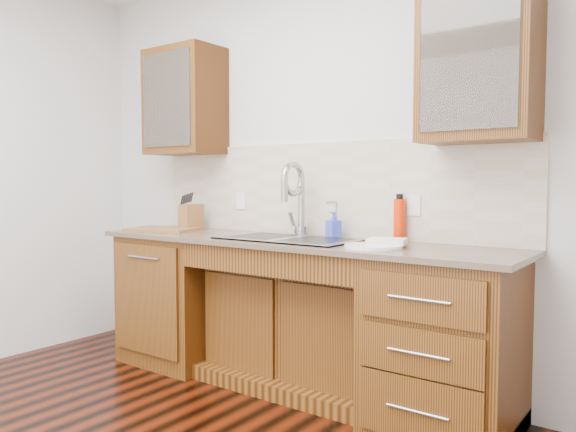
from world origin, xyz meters
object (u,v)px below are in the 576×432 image
Objects in this scene: plate at (373,246)px; knife_block at (191,217)px; soap_bottle at (333,225)px; water_bottle at (399,220)px; cutting_board at (163,229)px.

knife_block is at bearing 171.38° from plate.
knife_block reaches higher than soap_bottle.
plate is at bearing -86.59° from water_bottle.
soap_bottle is 1.16m from knife_block.
water_bottle reaches higher than soap_bottle.
cutting_board is at bearing 178.50° from plate.
knife_block is 0.23m from cutting_board.
plate is 1.61m from knife_block.
soap_bottle is 1.26m from cutting_board.
water_bottle is at bearing 30.65° from soap_bottle.
knife_block is at bearing 68.71° from cutting_board.
cutting_board is at bearing -169.16° from water_bottle.
plate is at bearing -12.14° from soap_bottle.
plate is at bearing -1.50° from cutting_board.
soap_bottle is 0.54× the size of plate.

